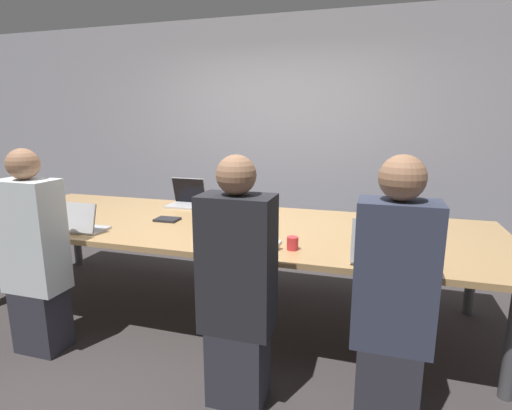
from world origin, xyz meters
The scene contains 15 objects.
ground_plane centered at (0.00, 0.00, 0.00)m, with size 24.00×24.00×0.00m, color #383333.
curtain_wall centered at (0.00, 1.92, 1.40)m, with size 12.00×0.06×2.80m.
conference_table centered at (0.00, 0.00, 0.72)m, with size 4.31×1.45×0.77m.
laptop_far_midleft centered at (-0.59, 0.53, 0.84)m, with size 0.34×0.27×0.27m.
cup_far_midleft centered at (-0.32, 0.52, 0.82)m, with size 0.07×0.07×0.10m.
laptop_near_midright centered at (0.41, -0.53, 0.84)m, with size 0.33×0.23×0.24m.
person_near_midright centered at (0.48, -1.01, 0.69)m, with size 0.40×0.24×1.43m.
cup_near_midright centered at (0.67, -0.49, 0.81)m, with size 0.08×0.08×0.09m.
laptop_near_right centered at (1.21, -0.59, 0.85)m, with size 0.31×0.27×0.28m.
person_near_right centered at (1.29, -0.92, 0.71)m, with size 0.40×0.24×1.44m.
cup_near_right centered at (1.48, -0.51, 0.81)m, with size 0.08×0.08×0.08m.
laptop_near_left centered at (-0.96, -0.55, 0.83)m, with size 0.36×0.23×0.23m.
person_near_left centered at (-1.02, -0.92, 0.69)m, with size 0.40×0.24×1.42m.
stapler centered at (-0.10, -0.16, 0.79)m, with size 0.10×0.15×0.05m.
notebook centered at (-0.49, -0.05, 0.78)m, with size 0.20×0.15×0.02m.
Camera 1 is at (1.17, -2.94, 1.61)m, focal length 28.00 mm.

